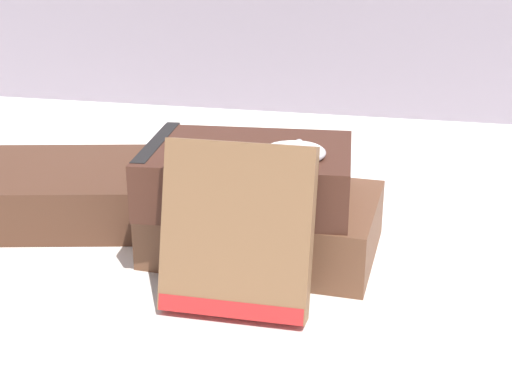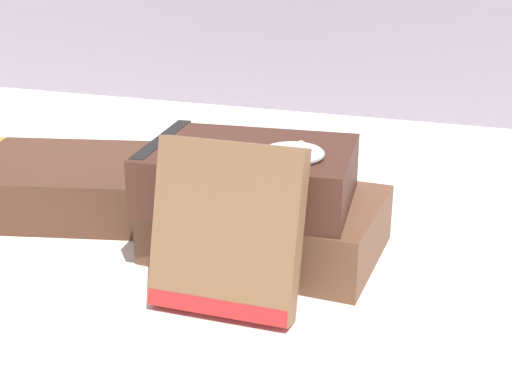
% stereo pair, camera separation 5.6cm
% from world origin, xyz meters
% --- Properties ---
extents(ground_plane, '(3.00, 3.00, 0.00)m').
position_xyz_m(ground_plane, '(0.00, 0.00, 0.00)').
color(ground_plane, white).
extents(book_flat_bottom, '(0.20, 0.14, 0.05)m').
position_xyz_m(book_flat_bottom, '(-0.02, 0.01, 0.03)').
color(book_flat_bottom, brown).
rests_on(book_flat_bottom, ground_plane).
extents(book_flat_top, '(0.18, 0.13, 0.05)m').
position_xyz_m(book_flat_top, '(-0.03, 0.00, 0.07)').
color(book_flat_top, '#422319').
rests_on(book_flat_top, book_flat_bottom).
extents(book_side_left, '(0.24, 0.19, 0.05)m').
position_xyz_m(book_side_left, '(-0.23, 0.05, 0.02)').
color(book_side_left, '#4C2D1E').
rests_on(book_side_left, ground_plane).
extents(book_leaning_front, '(0.11, 0.06, 0.13)m').
position_xyz_m(book_leaning_front, '(-0.01, -0.09, 0.06)').
color(book_leaning_front, brown).
rests_on(book_leaning_front, ground_plane).
extents(pocket_watch, '(0.05, 0.05, 0.01)m').
position_xyz_m(pocket_watch, '(0.01, -0.01, 0.10)').
color(pocket_watch, white).
rests_on(pocket_watch, book_flat_top).
extents(reading_glasses, '(0.11, 0.06, 0.00)m').
position_xyz_m(reading_glasses, '(-0.07, 0.14, 0.00)').
color(reading_glasses, black).
rests_on(reading_glasses, ground_plane).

